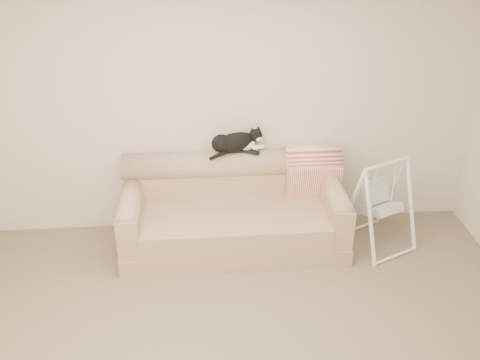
# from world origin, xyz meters

# --- Properties ---
(room_shell) EXTENTS (5.04, 4.04, 2.60)m
(room_shell) POSITION_xyz_m (0.00, 0.00, 1.53)
(room_shell) COLOR beige
(room_shell) RESTS_ON ground
(sofa) EXTENTS (2.20, 0.93, 0.90)m
(sofa) POSITION_xyz_m (-0.00, 1.62, 0.35)
(sofa) COLOR tan
(sofa) RESTS_ON ground
(remote_a) EXTENTS (0.18, 0.06, 0.03)m
(remote_a) POSITION_xyz_m (0.03, 1.86, 0.91)
(remote_a) COLOR black
(remote_a) RESTS_ON sofa
(remote_b) EXTENTS (0.18, 0.11, 0.02)m
(remote_b) POSITION_xyz_m (0.19, 1.82, 0.91)
(remote_b) COLOR black
(remote_b) RESTS_ON sofa
(tuxedo_cat) EXTENTS (0.57, 0.41, 0.24)m
(tuxedo_cat) POSITION_xyz_m (0.04, 1.85, 1.01)
(tuxedo_cat) COLOR black
(tuxedo_cat) RESTS_ON sofa
(throw_blanket) EXTENTS (0.56, 0.38, 0.58)m
(throw_blanket) POSITION_xyz_m (0.82, 1.84, 0.72)
(throw_blanket) COLOR #BC3D29
(throw_blanket) RESTS_ON sofa
(baby_swing) EXTENTS (0.77, 0.79, 0.94)m
(baby_swing) POSITION_xyz_m (1.44, 1.46, 0.46)
(baby_swing) COLOR white
(baby_swing) RESTS_ON ground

